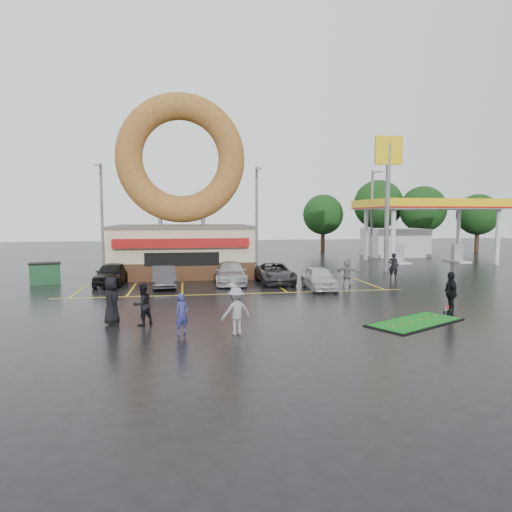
{
  "coord_description": "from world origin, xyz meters",
  "views": [
    {
      "loc": [
        -2.83,
        -22.03,
        4.44
      ],
      "look_at": [
        1.08,
        2.77,
        2.2
      ],
      "focal_mm": 32.0,
      "sensor_mm": 36.0,
      "label": 1
    }
  ],
  "objects": [
    {
      "name": "person_blue",
      "position": [
        -2.95,
        -5.06,
        0.77
      ],
      "size": [
        0.67,
        0.63,
        1.54
      ],
      "primitive_type": "imported",
      "rotation": [
        0.0,
        0.0,
        0.62
      ],
      "color": "navy",
      "rests_on": "ground"
    },
    {
      "name": "shell_sign",
      "position": [
        13.0,
        12.0,
        7.38
      ],
      "size": [
        2.2,
        0.36,
        10.6
      ],
      "color": "slate",
      "rests_on": "ground"
    },
    {
      "name": "tree_far_d",
      "position": [
        14.0,
        32.0,
        4.53
      ],
      "size": [
        4.9,
        4.9,
        7.0
      ],
      "color": "#332114",
      "rests_on": "ground"
    },
    {
      "name": "streetlight_left",
      "position": [
        -10.0,
        19.92,
        4.78
      ],
      "size": [
        0.4,
        2.21,
        9.0
      ],
      "color": "slate",
      "rests_on": "ground"
    },
    {
      "name": "gas_station",
      "position": [
        20.0,
        20.94,
        3.7
      ],
      "size": [
        12.3,
        13.65,
        5.9
      ],
      "color": "silver",
      "rests_on": "ground"
    },
    {
      "name": "tree_far_c",
      "position": [
        22.0,
        34.0,
        5.84
      ],
      "size": [
        6.3,
        6.3,
        9.0
      ],
      "color": "#332114",
      "rests_on": "ground"
    },
    {
      "name": "car_silver",
      "position": [
        0.15,
        7.34,
        0.7
      ],
      "size": [
        2.34,
        4.97,
        1.4
      ],
      "primitive_type": "imported",
      "rotation": [
        0.0,
        0.0,
        -0.08
      ],
      "color": "#B0B1B5",
      "rests_on": "ground"
    },
    {
      "name": "car_black",
      "position": [
        -7.49,
        8.0,
        0.72
      ],
      "size": [
        1.96,
        4.33,
        1.44
      ],
      "primitive_type": "imported",
      "rotation": [
        0.0,
        0.0,
        -0.06
      ],
      "color": "black",
      "rests_on": "ground"
    },
    {
      "name": "ground",
      "position": [
        0.0,
        0.0,
        0.0
      ],
      "size": [
        120.0,
        120.0,
        0.0
      ],
      "primitive_type": "plane",
      "color": "black",
      "rests_on": "ground"
    },
    {
      "name": "dumpster",
      "position": [
        -11.81,
        9.16,
        0.65
      ],
      "size": [
        2.03,
        1.59,
        1.3
      ],
      "primitive_type": "cube",
      "rotation": [
        0.0,
        0.0,
        0.24
      ],
      "color": "#183F23",
      "rests_on": "ground"
    },
    {
      "name": "car_grey",
      "position": [
        3.03,
        7.09,
        0.66
      ],
      "size": [
        2.32,
        4.83,
        1.33
      ],
      "primitive_type": "imported",
      "rotation": [
        0.0,
        0.0,
        -0.02
      ],
      "color": "#2A2A2C",
      "rests_on": "ground"
    },
    {
      "name": "tree_far_a",
      "position": [
        26.0,
        30.0,
        5.18
      ],
      "size": [
        5.6,
        5.6,
        8.0
      ],
      "color": "#332114",
      "rests_on": "ground"
    },
    {
      "name": "donut_shop",
      "position": [
        -3.0,
        12.97,
        4.46
      ],
      "size": [
        10.2,
        8.7,
        13.5
      ],
      "color": "#472B19",
      "rests_on": "ground"
    },
    {
      "name": "person_blackjkt",
      "position": [
        -4.54,
        -3.36,
        0.85
      ],
      "size": [
        1.04,
        1.01,
        1.69
      ],
      "primitive_type": "imported",
      "rotation": [
        0.0,
        0.0,
        3.81
      ],
      "color": "black",
      "rests_on": "ground"
    },
    {
      "name": "streetlight_mid",
      "position": [
        4.0,
        20.92,
        4.78
      ],
      "size": [
        0.4,
        2.21,
        9.0
      ],
      "color": "slate",
      "rests_on": "ground"
    },
    {
      "name": "person_walker_near",
      "position": [
        7.32,
        5.32,
        0.85
      ],
      "size": [
        1.6,
        1.28,
        1.7
      ],
      "primitive_type": "imported",
      "rotation": [
        0.0,
        0.0,
        2.57
      ],
      "color": "gray",
      "rests_on": "ground"
    },
    {
      "name": "tree_far_b",
      "position": [
        32.0,
        28.0,
        4.53
      ],
      "size": [
        4.9,
        4.9,
        7.0
      ],
      "color": "#332114",
      "rests_on": "ground"
    },
    {
      "name": "person_walker_far",
      "position": [
        11.62,
        7.81,
        0.91
      ],
      "size": [
        0.8,
        0.75,
        1.83
      ],
      "primitive_type": "imported",
      "rotation": [
        0.0,
        0.0,
        2.51
      ],
      "color": "black",
      "rests_on": "ground"
    },
    {
      "name": "putting_green",
      "position": [
        6.58,
        -4.74,
        0.04
      ],
      "size": [
        4.76,
        3.76,
        0.55
      ],
      "color": "black",
      "rests_on": "ground"
    },
    {
      "name": "person_cameraman",
      "position": [
        8.93,
        -3.44,
        0.97
      ],
      "size": [
        0.65,
        1.19,
        1.93
      ],
      "primitive_type": "imported",
      "rotation": [
        0.0,
        0.0,
        -1.73
      ],
      "color": "black",
      "rests_on": "ground"
    },
    {
      "name": "car_dgrey",
      "position": [
        -4.11,
        6.52,
        0.66
      ],
      "size": [
        1.67,
        4.07,
        1.31
      ],
      "primitive_type": "imported",
      "rotation": [
        0.0,
        0.0,
        0.07
      ],
      "color": "#313134",
      "rests_on": "ground"
    },
    {
      "name": "car_white",
      "position": [
        5.17,
        4.32,
        0.68
      ],
      "size": [
        1.73,
        4.06,
        1.37
      ],
      "primitive_type": "imported",
      "rotation": [
        0.0,
        0.0,
        -0.03
      ],
      "color": "silver",
      "rests_on": "ground"
    },
    {
      "name": "person_hoodie",
      "position": [
        -0.96,
        -5.39,
        0.89
      ],
      "size": [
        1.29,
        0.98,
        1.77
      ],
      "primitive_type": "imported",
      "rotation": [
        0.0,
        0.0,
        3.45
      ],
      "color": "gray",
      "rests_on": "ground"
    },
    {
      "name": "person_bystander",
      "position": [
        -5.79,
        -3.07,
        0.97
      ],
      "size": [
        0.63,
        0.96,
        1.95
      ],
      "primitive_type": "imported",
      "rotation": [
        0.0,
        0.0,
        1.58
      ],
      "color": "black",
      "rests_on": "ground"
    },
    {
      "name": "streetlight_right",
      "position": [
        16.0,
        21.92,
        4.78
      ],
      "size": [
        0.4,
        2.21,
        9.0
      ],
      "color": "slate",
      "rests_on": "ground"
    }
  ]
}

